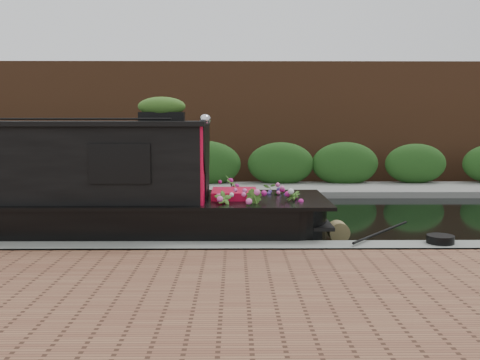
{
  "coord_description": "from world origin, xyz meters",
  "views": [
    {
      "loc": [
        0.98,
        -11.12,
        2.14
      ],
      "look_at": [
        1.07,
        -0.6,
        0.92
      ],
      "focal_mm": 40.0,
      "sensor_mm": 36.0,
      "label": 1
    }
  ],
  "objects": [
    {
      "name": "rope_fender",
      "position": [
        2.77,
        -2.02,
        0.18
      ],
      "size": [
        0.35,
        0.32,
        0.35
      ],
      "primitive_type": "cylinder",
      "rotation": [
        1.57,
        0.0,
        0.0
      ],
      "color": "olive",
      "rests_on": "ground"
    },
    {
      "name": "far_hedge",
      "position": [
        0.0,
        5.1,
        0.0
      ],
      "size": [
        40.0,
        1.1,
        2.8
      ],
      "primitive_type": "cube",
      "color": "#204818",
      "rests_on": "ground"
    },
    {
      "name": "ground",
      "position": [
        0.0,
        0.0,
        0.0
      ],
      "size": [
        80.0,
        80.0,
        0.0
      ],
      "primitive_type": "plane",
      "color": "black",
      "rests_on": "ground"
    },
    {
      "name": "far_bank_path",
      "position": [
        0.0,
        4.2,
        0.0
      ],
      "size": [
        40.0,
        2.4,
        0.34
      ],
      "primitive_type": "cube",
      "color": "slate",
      "rests_on": "ground"
    },
    {
      "name": "coiled_mooring_rope",
      "position": [
        4.1,
        -3.2,
        0.31
      ],
      "size": [
        0.41,
        0.41,
        0.12
      ],
      "primitive_type": "cylinder",
      "color": "black",
      "rests_on": "near_bank_coping"
    },
    {
      "name": "far_brick_wall",
      "position": [
        0.0,
        7.2,
        0.0
      ],
      "size": [
        40.0,
        1.0,
        8.0
      ],
      "primitive_type": "cube",
      "color": "brown",
      "rests_on": "ground"
    },
    {
      "name": "near_bank_coping",
      "position": [
        0.0,
        -3.3,
        0.0
      ],
      "size": [
        40.0,
        0.6,
        0.5
      ],
      "primitive_type": "cube",
      "color": "slate",
      "rests_on": "ground"
    }
  ]
}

